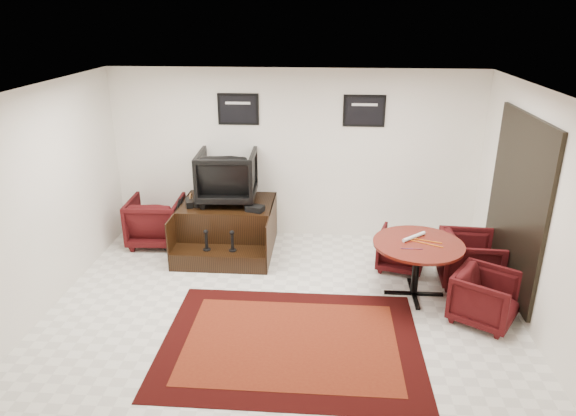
% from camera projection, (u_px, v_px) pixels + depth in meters
% --- Properties ---
extents(ground, '(6.00, 6.00, 0.00)m').
position_uv_depth(ground, '(282.00, 312.00, 6.59)').
color(ground, white).
rests_on(ground, ground).
extents(room_shell, '(6.02, 5.02, 2.81)m').
position_uv_depth(room_shell, '(316.00, 178.00, 6.03)').
color(room_shell, white).
rests_on(room_shell, ground).
extents(area_rug, '(3.00, 2.25, 0.01)m').
position_uv_depth(area_rug, '(291.00, 342.00, 5.98)').
color(area_rug, black).
rests_on(area_rug, ground).
extents(shine_podium, '(1.47, 1.52, 0.76)m').
position_uv_depth(shine_podium, '(228.00, 228.00, 8.25)').
color(shine_podium, black).
rests_on(shine_podium, ground).
extents(shine_chair, '(0.93, 0.87, 0.92)m').
position_uv_depth(shine_chair, '(227.00, 174.00, 8.08)').
color(shine_chair, black).
rests_on(shine_chair, shine_podium).
extents(shoes_pair, '(0.30, 0.33, 0.10)m').
position_uv_depth(shoes_pair, '(193.00, 202.00, 8.04)').
color(shoes_pair, black).
rests_on(shoes_pair, shine_podium).
extents(polish_kit, '(0.30, 0.25, 0.09)m').
position_uv_depth(polish_kit, '(255.00, 208.00, 7.81)').
color(polish_kit, black).
rests_on(polish_kit, shine_podium).
extents(umbrella_black, '(0.35, 0.13, 0.93)m').
position_uv_depth(umbrella_black, '(173.00, 224.00, 8.12)').
color(umbrella_black, black).
rests_on(umbrella_black, ground).
extents(umbrella_hooked, '(0.34, 0.13, 0.90)m').
position_uv_depth(umbrella_hooked, '(176.00, 221.00, 8.27)').
color(umbrella_hooked, black).
rests_on(umbrella_hooked, ground).
extents(armchair_side, '(0.88, 0.83, 0.87)m').
position_uv_depth(armchair_side, '(156.00, 219.00, 8.41)').
color(armchair_side, black).
rests_on(armchair_side, ground).
extents(meeting_table, '(1.19, 1.19, 0.78)m').
position_uv_depth(meeting_table, '(418.00, 249.00, 6.75)').
color(meeting_table, '#440E09').
rests_on(meeting_table, ground).
extents(table_chair_back, '(0.80, 0.77, 0.67)m').
position_uv_depth(table_chair_back, '(402.00, 248.00, 7.60)').
color(table_chair_back, black).
rests_on(table_chair_back, ground).
extents(table_chair_window, '(0.78, 0.83, 0.80)m').
position_uv_depth(table_chair_window, '(470.00, 257.00, 7.16)').
color(table_chair_window, black).
rests_on(table_chair_window, ground).
extents(table_chair_corner, '(0.94, 0.95, 0.73)m').
position_uv_depth(table_chair_corner, '(486.00, 295.00, 6.28)').
color(table_chair_corner, black).
rests_on(table_chair_corner, ground).
extents(paper_roll, '(0.35, 0.32, 0.05)m').
position_uv_depth(paper_roll, '(414.00, 237.00, 6.84)').
color(paper_roll, silver).
rests_on(paper_roll, meeting_table).
extents(table_clutter, '(0.56, 0.36, 0.01)m').
position_uv_depth(table_clutter, '(423.00, 243.00, 6.70)').
color(table_clutter, '#D1640B').
rests_on(table_clutter, meeting_table).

